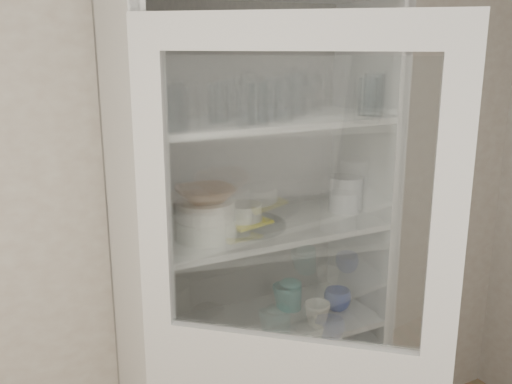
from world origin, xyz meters
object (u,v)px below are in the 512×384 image
grey_bowl_stack (346,194)px  white_canister (151,328)px  measuring_cups (184,344)px  goblet_1 (249,90)px  goblet_3 (296,88)px  mug_blue (337,300)px  pantry_cabinet (249,298)px  mug_white (317,314)px  plate_stack_back (181,217)px  goblet_0 (149,96)px  plate_stack_front (206,228)px  terracotta_bowl (205,194)px  mug_teal (285,297)px  goblet_2 (314,91)px  glass_platter (243,225)px  white_ramekin (243,212)px  teal_jar (290,296)px  yellow_trivet (243,221)px  cream_bowl (205,210)px

grey_bowl_stack → white_canister: size_ratio=1.09×
measuring_cups → goblet_1: bearing=27.0°
goblet_3 → mug_blue: size_ratio=1.64×
pantry_cabinet → mug_white: size_ratio=20.47×
goblet_1 → plate_stack_back: 0.54m
goblet_0 → goblet_1: size_ratio=0.98×
goblet_1 → grey_bowl_stack: size_ratio=1.27×
measuring_cups → goblet_0: bearing=105.6°
plate_stack_front → measuring_cups: 0.43m
terracotta_bowl → mug_teal: (0.39, 0.10, -0.51)m
goblet_2 → mug_teal: (-0.13, -0.02, -0.83)m
mug_teal → mug_white: 0.19m
glass_platter → pantry_cabinet: bearing=49.6°
goblet_0 → terracotta_bowl: size_ratio=0.87×
plate_stack_back → glass_platter: (0.20, -0.12, -0.03)m
goblet_3 → plate_stack_back: 0.67m
mug_blue → mug_teal: size_ratio=1.02×
white_ramekin → grey_bowl_stack: (0.46, 0.00, 0.01)m
white_ramekin → teal_jar: 0.47m
pantry_cabinet → measuring_cups: (-0.32, -0.12, -0.06)m
goblet_2 → mug_white: size_ratio=1.47×
goblet_1 → teal_jar: (0.15, -0.08, -0.83)m
goblet_1 → mug_white: (0.16, -0.25, -0.84)m
goblet_0 → yellow_trivet: size_ratio=1.08×
goblet_0 → terracotta_bowl: 0.38m
grey_bowl_stack → white_canister: bearing=178.0°
plate_stack_back → mug_white: bearing=-29.8°
goblet_0 → teal_jar: size_ratio=1.58×
white_ramekin → mug_blue: 0.58m
plate_stack_back → mug_blue: plate_stack_back is taller
glass_platter → mug_blue: glass_platter is taller
grey_bowl_stack → white_ramekin: bearing=-179.7°
goblet_1 → yellow_trivet: bearing=-126.1°
mug_teal → measuring_cups: bearing=172.8°
goblet_2 → mug_teal: size_ratio=1.41×
plate_stack_front → mug_white: 0.57m
plate_stack_front → cream_bowl: cream_bowl is taller
cream_bowl → mug_teal: (0.39, 0.10, -0.45)m
mug_blue → white_canister: (-0.76, 0.09, 0.02)m
goblet_3 → white_canister: goblet_3 is taller
terracotta_bowl → yellow_trivet: 0.22m
terracotta_bowl → grey_bowl_stack: size_ratio=1.43×
glass_platter → mug_teal: (0.22, 0.06, -0.36)m
terracotta_bowl → grey_bowl_stack: 0.64m
mug_white → goblet_3: bearing=88.4°
plate_stack_back → yellow_trivet: 0.23m
cream_bowl → terracotta_bowl: 0.06m
pantry_cabinet → mug_blue: bearing=-18.8°
plate_stack_front → yellow_trivet: (0.17, 0.05, -0.01)m
goblet_1 → yellow_trivet: 0.49m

